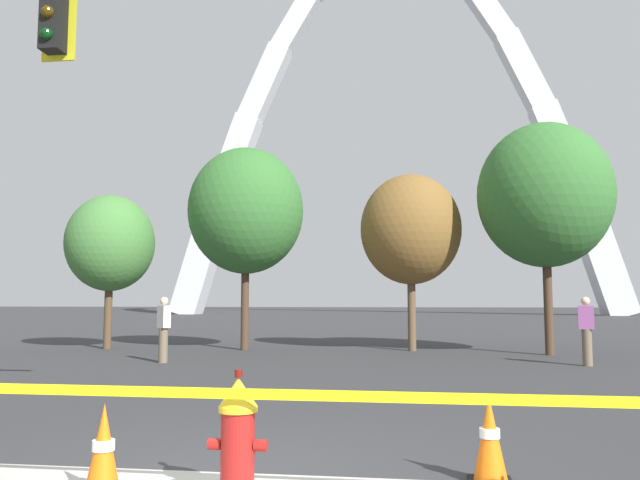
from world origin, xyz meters
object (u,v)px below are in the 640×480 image
(fire_hydrant, at_px, (238,439))
(pedestrian_standing_center, at_px, (586,330))
(monument_arch, at_px, (391,142))
(traffic_cone_by_hydrant, at_px, (490,440))
(traffic_cone_mid_sidewalk, at_px, (103,453))
(pedestrian_walking_left, at_px, (164,329))

(fire_hydrant, relative_size, pedestrian_standing_center, 0.62)
(pedestrian_standing_center, bearing_deg, monument_arch, 96.56)
(traffic_cone_by_hydrant, xyz_separation_m, pedestrian_standing_center, (3.43, 9.89, 0.46))
(traffic_cone_by_hydrant, xyz_separation_m, traffic_cone_mid_sidewalk, (-2.99, -0.87, 0.00))
(traffic_cone_mid_sidewalk, distance_m, monument_arch, 61.52)
(fire_hydrant, distance_m, traffic_cone_by_hydrant, 2.10)
(pedestrian_walking_left, bearing_deg, traffic_cone_mid_sidewalk, -70.57)
(traffic_cone_by_hydrant, distance_m, monument_arch, 60.72)
(traffic_cone_by_hydrant, bearing_deg, monument_arch, 92.10)
(monument_arch, bearing_deg, pedestrian_walking_left, -95.18)
(pedestrian_walking_left, bearing_deg, fire_hydrant, -65.30)
(traffic_cone_by_hydrant, bearing_deg, pedestrian_standing_center, 70.89)
(traffic_cone_by_hydrant, relative_size, pedestrian_walking_left, 0.46)
(traffic_cone_mid_sidewalk, distance_m, pedestrian_walking_left, 10.74)
(fire_hydrant, bearing_deg, pedestrian_standing_center, 63.08)
(monument_arch, bearing_deg, fire_hydrant, -89.84)
(pedestrian_standing_center, bearing_deg, traffic_cone_mid_sidewalk, -120.83)
(traffic_cone_mid_sidewalk, height_order, monument_arch, monument_arch)
(traffic_cone_mid_sidewalk, xyz_separation_m, monument_arch, (0.87, 59.05, 17.26))
(fire_hydrant, distance_m, traffic_cone_mid_sidewalk, 1.04)
(monument_arch, height_order, pedestrian_standing_center, monument_arch)
(fire_hydrant, height_order, pedestrian_walking_left, pedestrian_walking_left)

